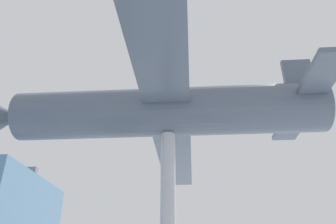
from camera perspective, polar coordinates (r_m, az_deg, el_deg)
The scene contains 1 object.
suspended_airplane at distance 12.20m, azimuth -1.37°, elevation 0.00°, with size 19.84×13.13×2.98m.
Camera 1 is at (-10.75, -0.88, 1.90)m, focal length 35.00 mm.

